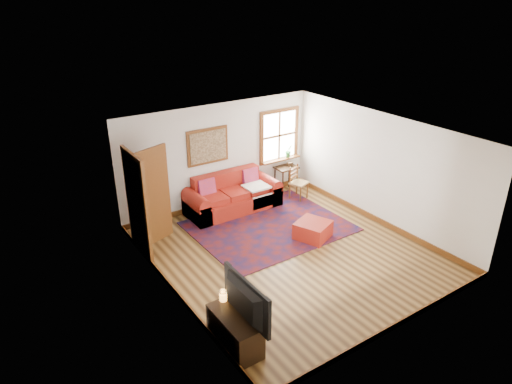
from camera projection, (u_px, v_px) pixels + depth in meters
ground at (288, 252)px, 9.22m from camera, size 5.50×5.50×0.00m
room_envelope at (290, 176)px, 8.56m from camera, size 5.04×5.54×2.52m
window at (280, 141)px, 11.64m from camera, size 1.18×0.20×1.38m
doorway at (146, 199)px, 9.01m from camera, size 0.89×1.08×2.14m
framed_artwork at (208, 146)px, 10.49m from camera, size 1.05×0.07×0.85m
persian_rug at (269, 226)px, 10.19m from camera, size 3.30×2.65×0.02m
red_leather_sofa at (232, 198)px, 10.89m from camera, size 2.26×0.94×0.89m
red_ottoman at (313, 230)px, 9.67m from camera, size 0.85×0.85×0.37m
side_table at (286, 171)px, 11.76m from camera, size 0.56×0.42×0.68m
ladder_back_chair at (297, 181)px, 11.41m from camera, size 0.50×0.49×0.85m
media_cabinet at (235, 331)px, 6.71m from camera, size 0.44×0.97×0.53m
television at (240, 302)px, 6.39m from camera, size 0.15×1.14×0.65m
candle_hurricane at (223, 296)px, 6.90m from camera, size 0.12×0.12×0.18m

